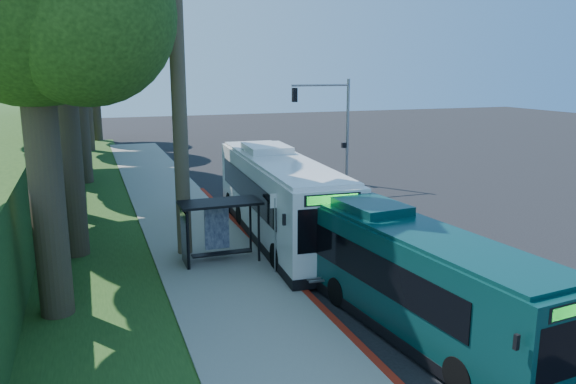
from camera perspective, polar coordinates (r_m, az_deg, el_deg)
name	(u,v)px	position (r m, az deg, el deg)	size (l,w,h in m)	color
ground	(346,227)	(27.84, 5.96, -3.59)	(140.00, 140.00, 0.00)	black
sidewalk	(200,241)	(25.61, -8.97, -4.97)	(4.50, 70.00, 0.12)	gray
red_curb	(277,264)	(22.48, -1.17, -7.30)	(0.25, 30.00, 0.13)	#9D2011
grass_verge	(66,225)	(30.05, -21.59, -3.15)	(8.00, 70.00, 0.06)	#234719
bus_shelter	(213,219)	(22.43, -7.60, -2.78)	(3.20, 1.51, 2.55)	black
stop_sign_pole	(275,222)	(20.84, -1.35, -3.07)	(0.35, 0.06, 3.17)	gray
traffic_signal_pole	(334,118)	(37.57, 4.68, 7.46)	(4.10, 0.30, 7.00)	gray
tree_2	(75,24)	(40.13, -20.83, 15.69)	(8.82, 8.40, 15.12)	#382B1E
tree_3	(46,10)	(48.26, -23.34, 16.61)	(10.08, 9.60, 17.28)	#382B1E
tree_4	(83,45)	(56.07, -20.11, 13.82)	(8.40, 8.00, 14.14)	#382B1E
tree_5	(93,56)	(64.06, -19.18, 12.94)	(7.35, 7.00, 12.86)	#382B1E
white_bus	(278,195)	(25.77, -0.97, -0.32)	(3.64, 13.63, 4.02)	silver
teal_bus	(403,271)	(17.46, 11.63, -7.86)	(3.57, 11.69, 3.43)	#093130
pickup	(312,183)	(34.70, 2.45, 0.88)	(2.34, 5.08, 1.41)	silver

